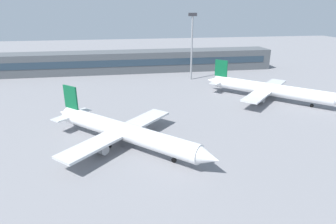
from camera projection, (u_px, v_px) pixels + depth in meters
name	position (u px, v px, depth m)	size (l,w,h in m)	color
ground_plane	(138.00, 125.00, 70.93)	(400.00, 400.00, 0.00)	gray
terminal_building	(128.00, 62.00, 127.53)	(130.49, 12.13, 9.00)	#4C5156
airplane_near	(125.00, 132.00, 59.26)	(33.23, 32.22, 10.58)	white
airplane_mid	(270.00, 90.00, 89.03)	(33.52, 33.40, 10.82)	white
floodlight_tower_west	(192.00, 42.00, 110.14)	(3.20, 0.80, 25.47)	gray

